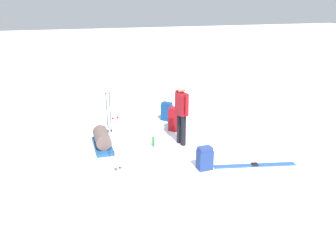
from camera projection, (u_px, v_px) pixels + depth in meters
name	position (u px, v px, depth m)	size (l,w,h in m)	color
ground_plane	(168.00, 151.00, 9.06)	(80.00, 80.00, 0.00)	white
skier_standing	(182.00, 111.00, 9.16)	(0.30, 0.56, 1.70)	black
ski_pair_near	(255.00, 165.00, 8.25)	(1.99, 0.58, 0.05)	#2E58A7
backpack_large_dark	(167.00, 112.00, 11.21)	(0.38, 0.41, 0.61)	navy
backpack_bright	(205.00, 158.00, 8.01)	(0.36, 0.27, 0.56)	navy
backpack_small_spare	(174.00, 119.00, 10.34)	(0.39, 0.40, 0.73)	maroon
ski_poles_planted_near	(108.00, 111.00, 10.05)	(0.17, 0.10, 1.25)	black
ski_poles_planted_far	(117.00, 141.00, 7.77)	(0.18, 0.10, 1.33)	#B9B5B6
gear_sled	(102.00, 140.00, 9.20)	(0.45, 1.27, 0.49)	navy
thermos_bottle	(153.00, 142.00, 9.30)	(0.07, 0.07, 0.26)	#216D2D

